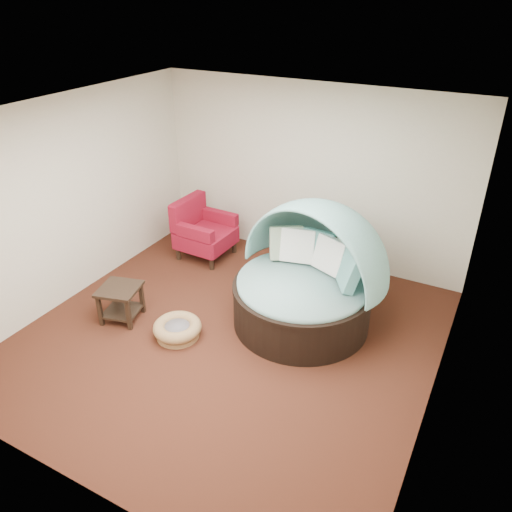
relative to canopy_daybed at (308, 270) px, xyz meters
The scene contains 10 objects.
floor 1.33m from the canopy_daybed, 131.08° to the right, with size 5.00×5.00×0.00m, color #4A2115.
wall_back 1.93m from the canopy_daybed, 113.13° to the left, with size 5.00×5.00×0.00m, color beige.
wall_front 3.46m from the canopy_daybed, 102.17° to the right, with size 5.00×5.00×0.00m, color beige.
wall_left 3.38m from the canopy_daybed, 165.66° to the right, with size 5.00×5.00×0.00m, color beige.
wall_right 2.06m from the canopy_daybed, 24.75° to the right, with size 5.00×5.00×0.00m, color beige.
ceiling 2.30m from the canopy_daybed, 131.08° to the right, with size 5.00×5.00×0.00m, color white.
canopy_daybed is the anchor object (origin of this frame).
pet_basket 1.84m from the canopy_daybed, 139.23° to the right, with size 0.77×0.77×0.22m.
red_armchair 2.41m from the canopy_daybed, 158.52° to the left, with size 0.86×0.86×0.97m.
side_table 2.52m from the canopy_daybed, 152.21° to the right, with size 0.62×0.62×0.49m.
Camera 1 is at (2.73, -4.37, 4.01)m, focal length 35.00 mm.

